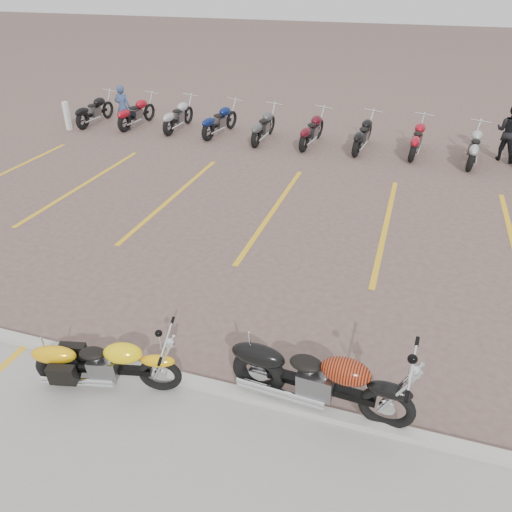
# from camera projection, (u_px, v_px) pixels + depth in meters

# --- Properties ---
(ground) EXTENTS (100.00, 100.00, 0.00)m
(ground) POSITION_uv_depth(u_px,v_px,m) (211.00, 301.00, 8.93)
(ground) COLOR #705750
(ground) RESTS_ON ground
(curb) EXTENTS (60.00, 0.18, 0.12)m
(curb) POSITION_uv_depth(u_px,v_px,m) (158.00, 374.00, 7.26)
(curb) COLOR #ADAAA3
(curb) RESTS_ON ground
(parking_stripes) EXTENTS (38.00, 5.50, 0.01)m
(parking_stripes) POSITION_uv_depth(u_px,v_px,m) (273.00, 210.00, 12.21)
(parking_stripes) COLOR gold
(parking_stripes) RESTS_ON ground
(yellow_cruiser) EXTENTS (2.05, 0.60, 0.85)m
(yellow_cruiser) POSITION_uv_depth(u_px,v_px,m) (105.00, 364.00, 6.91)
(yellow_cruiser) COLOR black
(yellow_cruiser) RESTS_ON ground
(flame_cruiser) EXTENTS (2.48, 0.40, 1.02)m
(flame_cruiser) POSITION_uv_depth(u_px,v_px,m) (316.00, 379.00, 6.55)
(flame_cruiser) COLOR black
(flame_cruiser) RESTS_ON ground
(person_a) EXTENTS (0.61, 0.45, 1.55)m
(person_a) POSITION_uv_depth(u_px,v_px,m) (123.00, 107.00, 17.84)
(person_a) COLOR navy
(person_a) RESTS_ON ground
(person_b) EXTENTS (1.07, 1.00, 1.75)m
(person_b) POSITION_uv_depth(u_px,v_px,m) (510.00, 132.00, 14.91)
(person_b) COLOR black
(person_b) RESTS_ON ground
(bollard) EXTENTS (0.17, 0.17, 1.00)m
(bollard) POSITION_uv_depth(u_px,v_px,m) (67.00, 116.00, 17.90)
(bollard) COLOR silver
(bollard) RESTS_ON ground
(bg_bike_row) EXTENTS (22.26, 2.05, 1.10)m
(bg_bike_row) POSITION_uv_depth(u_px,v_px,m) (389.00, 136.00, 15.64)
(bg_bike_row) COLOR black
(bg_bike_row) RESTS_ON ground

